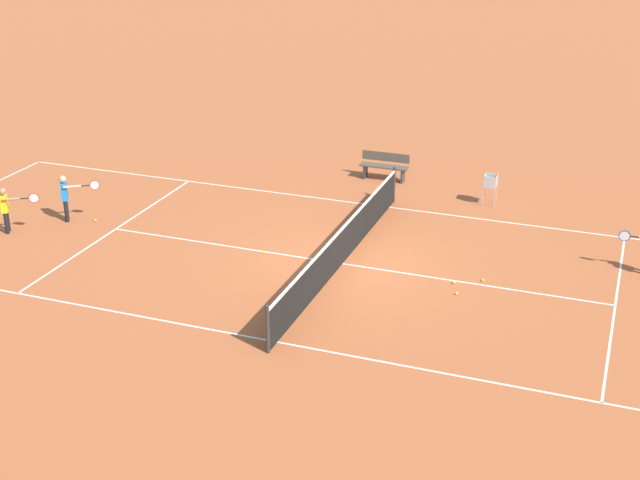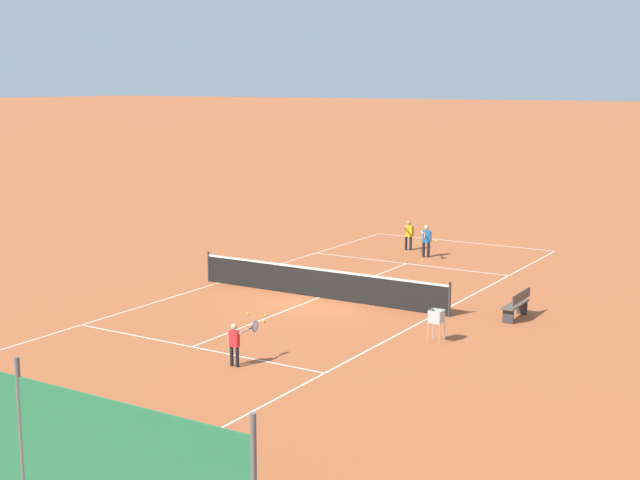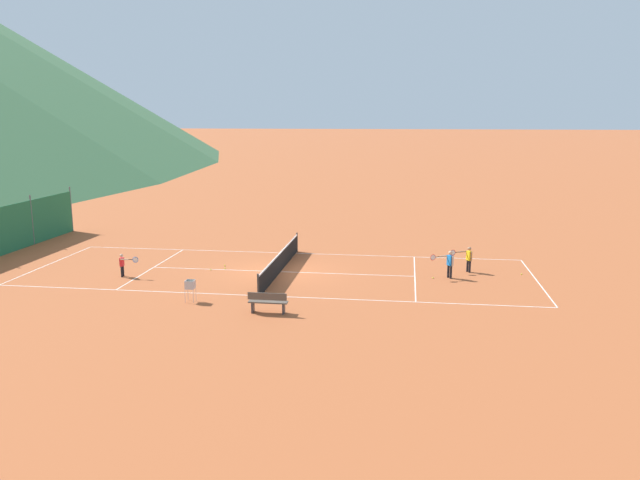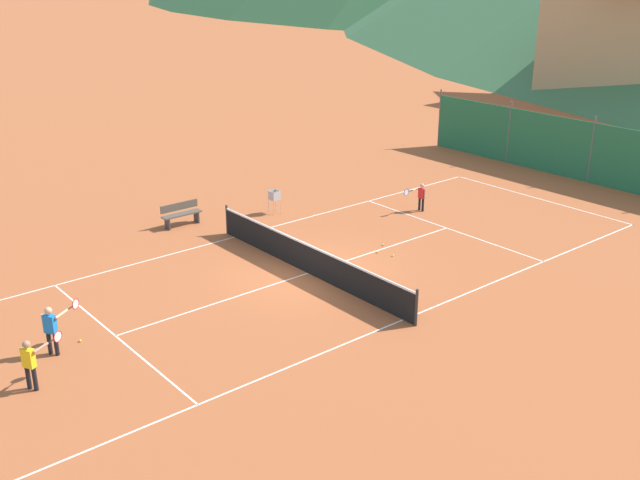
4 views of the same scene
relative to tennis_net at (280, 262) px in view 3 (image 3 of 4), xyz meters
name	(u,v)px [view 3 (image 3 of 4)]	position (x,y,z in m)	size (l,w,h in m)	color
ground_plane	(281,272)	(0.00, 0.00, -0.50)	(600.00, 600.00, 0.00)	#A8542D
court_line_markings	(281,272)	(0.00, 0.00, -0.50)	(8.25, 23.85, 0.01)	white
tennis_net	(280,262)	(0.00, 0.00, 0.00)	(9.18, 0.08, 1.06)	#2D2D2D
player_near_baseline	(449,262)	(-0.10, -7.94, 0.25)	(0.56, 1.06, 1.29)	black
player_far_service	(468,257)	(1.16, -8.91, 0.22)	(0.49, 1.05, 1.24)	black
player_near_service	(123,263)	(-1.94, 7.06, 0.14)	(0.37, 0.94, 1.09)	black
tennis_ball_alley_right	(225,268)	(0.16, 2.81, -0.47)	(0.07, 0.07, 0.07)	#CCE033
tennis_ball_service_box	(521,274)	(1.00, -11.39, -0.47)	(0.07, 0.07, 0.07)	#CCE033
tennis_ball_mid_court	(433,278)	(-0.28, -7.23, -0.47)	(0.07, 0.07, 0.07)	#CCE033
tennis_ball_far_corner	(211,270)	(-0.20, 3.42, -0.47)	(0.07, 0.07, 0.07)	#CCE033
tennis_ball_by_net_left	(225,266)	(0.69, 2.98, -0.47)	(0.07, 0.07, 0.07)	#CCE033
ball_hopper	(190,286)	(-5.30, 2.62, 0.16)	(0.36, 0.36, 0.89)	#B7B7BC
courtside_bench	(268,302)	(-6.34, -0.81, -0.05)	(0.36, 1.50, 0.84)	#51473D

